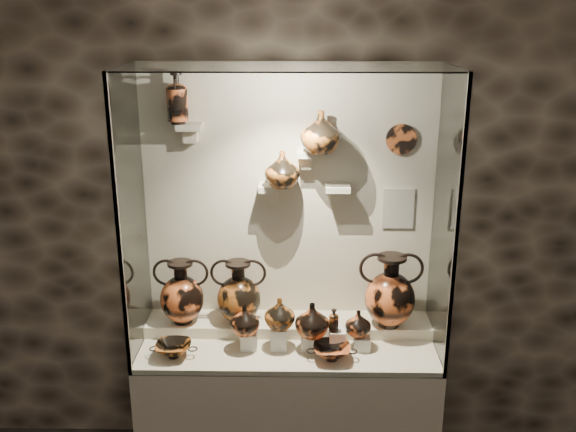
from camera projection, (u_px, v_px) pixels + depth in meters
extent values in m
cube|color=black|center=(289.00, 201.00, 3.76)|extent=(5.00, 0.02, 3.20)
cube|color=#C1B49B|center=(288.00, 408.00, 3.83)|extent=(1.70, 0.60, 0.80)
cube|color=beige|center=(288.00, 346.00, 3.70)|extent=(1.68, 0.58, 0.03)
cube|color=beige|center=(288.00, 327.00, 3.86)|extent=(1.70, 0.25, 0.10)
cube|color=#C1B49B|center=(289.00, 201.00, 3.76)|extent=(1.70, 0.03, 1.60)
cube|color=white|center=(287.00, 236.00, 3.18)|extent=(1.70, 0.01, 1.60)
cube|color=white|center=(132.00, 217.00, 3.47)|extent=(0.01, 0.60, 1.60)
cube|color=white|center=(445.00, 218.00, 3.44)|extent=(0.01, 0.60, 1.60)
cube|color=white|center=(288.00, 67.00, 3.21)|extent=(1.70, 0.60, 0.01)
cube|color=gray|center=(119.00, 235.00, 3.20)|extent=(0.02, 0.02, 1.60)
cube|color=gray|center=(456.00, 237.00, 3.17)|extent=(0.02, 0.02, 1.60)
cube|color=silver|center=(249.00, 340.00, 3.64)|extent=(0.09, 0.09, 0.10)
cube|color=silver|center=(279.00, 338.00, 3.63)|extent=(0.09, 0.09, 0.13)
cube|color=silver|center=(309.00, 342.00, 3.63)|extent=(0.09, 0.09, 0.09)
cube|color=silver|center=(337.00, 340.00, 3.63)|extent=(0.09, 0.09, 0.12)
cube|color=silver|center=(362.00, 343.00, 3.63)|extent=(0.09, 0.09, 0.08)
cube|color=#C1B49B|center=(190.00, 127.00, 3.56)|extent=(0.14, 0.12, 0.04)
cube|color=#C1B49B|center=(271.00, 188.00, 3.66)|extent=(0.14, 0.12, 0.04)
cube|color=#C1B49B|center=(306.00, 153.00, 3.59)|extent=(0.10, 0.12, 0.04)
cube|color=#C1B49B|center=(338.00, 188.00, 3.65)|extent=(0.14, 0.12, 0.04)
imported|color=#D45B28|center=(245.00, 320.00, 3.58)|extent=(0.17, 0.17, 0.17)
imported|color=#9A4F1B|center=(280.00, 313.00, 3.58)|extent=(0.20, 0.20, 0.18)
imported|color=#D45B28|center=(312.00, 320.00, 3.57)|extent=(0.23, 0.23, 0.20)
imported|color=#D45B28|center=(358.00, 323.00, 3.61)|extent=(0.17, 0.17, 0.15)
imported|color=#9A4F1B|center=(282.00, 169.00, 3.57)|extent=(0.20, 0.20, 0.21)
imported|color=#9A4F1B|center=(321.00, 132.00, 3.49)|extent=(0.24, 0.24, 0.23)
cylinder|color=#B14F23|center=(401.00, 139.00, 3.61)|extent=(0.17, 0.02, 0.17)
cube|color=beige|center=(398.00, 208.00, 3.74)|extent=(0.18, 0.01, 0.24)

